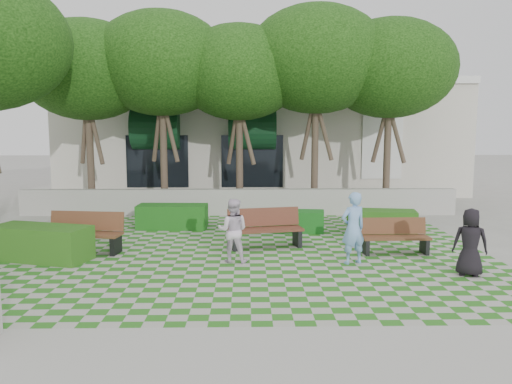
{
  "coord_description": "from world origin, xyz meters",
  "views": [
    {
      "loc": [
        0.27,
        -10.9,
        2.99
      ],
      "look_at": [
        0.5,
        1.5,
        1.4
      ],
      "focal_mm": 35.0,
      "sensor_mm": 36.0,
      "label": 1
    }
  ],
  "objects_px": {
    "hedge_midright": "(293,221)",
    "hedge_west": "(41,243)",
    "bench_east": "(395,237)",
    "bench_west": "(84,233)",
    "person_dark": "(470,242)",
    "bench_mid": "(265,229)",
    "person_blue": "(353,228)",
    "hedge_midleft": "(172,217)",
    "hedge_east": "(381,222)",
    "person_white": "(233,230)"
  },
  "relations": [
    {
      "from": "hedge_midright",
      "to": "hedge_west",
      "type": "xyz_separation_m",
      "value": [
        -6.04,
        -3.04,
        0.08
      ]
    },
    {
      "from": "bench_east",
      "to": "bench_west",
      "type": "xyz_separation_m",
      "value": [
        -7.48,
        0.23,
        0.06
      ]
    },
    {
      "from": "bench_east",
      "to": "person_dark",
      "type": "height_order",
      "value": "person_dark"
    },
    {
      "from": "bench_mid",
      "to": "person_blue",
      "type": "xyz_separation_m",
      "value": [
        1.88,
        -1.6,
        0.33
      ]
    },
    {
      "from": "bench_west",
      "to": "hedge_midleft",
      "type": "bearing_deg",
      "value": 67.21
    },
    {
      "from": "hedge_east",
      "to": "hedge_midright",
      "type": "xyz_separation_m",
      "value": [
        -2.5,
        0.29,
        -0.03
      ]
    },
    {
      "from": "person_dark",
      "to": "hedge_east",
      "type": "bearing_deg",
      "value": -60.62
    },
    {
      "from": "bench_east",
      "to": "hedge_west",
      "type": "bearing_deg",
      "value": -177.98
    },
    {
      "from": "hedge_west",
      "to": "bench_west",
      "type": "bearing_deg",
      "value": 42.05
    },
    {
      "from": "bench_west",
      "to": "hedge_midleft",
      "type": "height_order",
      "value": "bench_west"
    },
    {
      "from": "hedge_west",
      "to": "person_blue",
      "type": "bearing_deg",
      "value": -3.69
    },
    {
      "from": "bench_west",
      "to": "person_dark",
      "type": "xyz_separation_m",
      "value": [
        8.47,
        -2.08,
        0.22
      ]
    },
    {
      "from": "bench_mid",
      "to": "hedge_midleft",
      "type": "xyz_separation_m",
      "value": [
        -2.69,
        2.41,
        -0.11
      ]
    },
    {
      "from": "hedge_midleft",
      "to": "hedge_west",
      "type": "height_order",
      "value": "hedge_west"
    },
    {
      "from": "hedge_east",
      "to": "bench_east",
      "type": "bearing_deg",
      "value": -97.48
    },
    {
      "from": "hedge_midright",
      "to": "person_blue",
      "type": "xyz_separation_m",
      "value": [
        0.99,
        -3.49,
        0.5
      ]
    },
    {
      "from": "bench_mid",
      "to": "hedge_west",
      "type": "height_order",
      "value": "bench_mid"
    },
    {
      "from": "person_white",
      "to": "hedge_midright",
      "type": "bearing_deg",
      "value": -109.55
    },
    {
      "from": "hedge_west",
      "to": "person_blue",
      "type": "relative_size",
      "value": 1.39
    },
    {
      "from": "hedge_west",
      "to": "person_white",
      "type": "height_order",
      "value": "person_white"
    },
    {
      "from": "hedge_east",
      "to": "hedge_midleft",
      "type": "distance_m",
      "value": 6.13
    },
    {
      "from": "hedge_east",
      "to": "person_dark",
      "type": "relative_size",
      "value": 1.38
    },
    {
      "from": "hedge_midleft",
      "to": "person_white",
      "type": "bearing_deg",
      "value": -63.21
    },
    {
      "from": "bench_east",
      "to": "hedge_west",
      "type": "height_order",
      "value": "bench_east"
    },
    {
      "from": "bench_mid",
      "to": "hedge_midright",
      "type": "height_order",
      "value": "bench_mid"
    },
    {
      "from": "hedge_west",
      "to": "person_dark",
      "type": "xyz_separation_m",
      "value": [
        9.22,
        -1.4,
        0.3
      ]
    },
    {
      "from": "bench_mid",
      "to": "hedge_east",
      "type": "relative_size",
      "value": 1.01
    },
    {
      "from": "bench_mid",
      "to": "hedge_east",
      "type": "height_order",
      "value": "bench_mid"
    },
    {
      "from": "person_dark",
      "to": "hedge_west",
      "type": "bearing_deg",
      "value": 11.35
    },
    {
      "from": "hedge_east",
      "to": "person_blue",
      "type": "relative_size",
      "value": 1.19
    },
    {
      "from": "hedge_midright",
      "to": "bench_east",
      "type": "bearing_deg",
      "value": -49.68
    },
    {
      "from": "hedge_east",
      "to": "hedge_midright",
      "type": "relative_size",
      "value": 1.09
    },
    {
      "from": "bench_east",
      "to": "hedge_west",
      "type": "distance_m",
      "value": 8.25
    },
    {
      "from": "bench_mid",
      "to": "bench_west",
      "type": "xyz_separation_m",
      "value": [
        -4.4,
        -0.46,
        0.0
      ]
    },
    {
      "from": "person_white",
      "to": "bench_west",
      "type": "bearing_deg",
      "value": -7.06
    },
    {
      "from": "hedge_east",
      "to": "person_white",
      "type": "relative_size",
      "value": 1.34
    },
    {
      "from": "person_dark",
      "to": "hedge_midright",
      "type": "bearing_deg",
      "value": -34.37
    },
    {
      "from": "hedge_midleft",
      "to": "person_dark",
      "type": "distance_m",
      "value": 8.39
    },
    {
      "from": "hedge_midright",
      "to": "person_white",
      "type": "relative_size",
      "value": 1.23
    },
    {
      "from": "bench_east",
      "to": "bench_west",
      "type": "height_order",
      "value": "bench_west"
    },
    {
      "from": "bench_mid",
      "to": "bench_west",
      "type": "relative_size",
      "value": 1.01
    },
    {
      "from": "person_blue",
      "to": "hedge_west",
      "type": "bearing_deg",
      "value": -24.25
    },
    {
      "from": "hedge_east",
      "to": "person_blue",
      "type": "height_order",
      "value": "person_blue"
    },
    {
      "from": "person_blue",
      "to": "person_dark",
      "type": "height_order",
      "value": "person_blue"
    },
    {
      "from": "bench_west",
      "to": "hedge_midright",
      "type": "xyz_separation_m",
      "value": [
        5.28,
        2.35,
        -0.16
      ]
    },
    {
      "from": "bench_west",
      "to": "bench_east",
      "type": "bearing_deg",
      "value": 6.12
    },
    {
      "from": "bench_mid",
      "to": "bench_east",
      "type": "bearing_deg",
      "value": -24.28
    },
    {
      "from": "person_white",
      "to": "person_dark",
      "type": "bearing_deg",
      "value": 173.93
    },
    {
      "from": "bench_east",
      "to": "person_blue",
      "type": "relative_size",
      "value": 1.0
    },
    {
      "from": "hedge_midright",
      "to": "person_dark",
      "type": "height_order",
      "value": "person_dark"
    }
  ]
}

